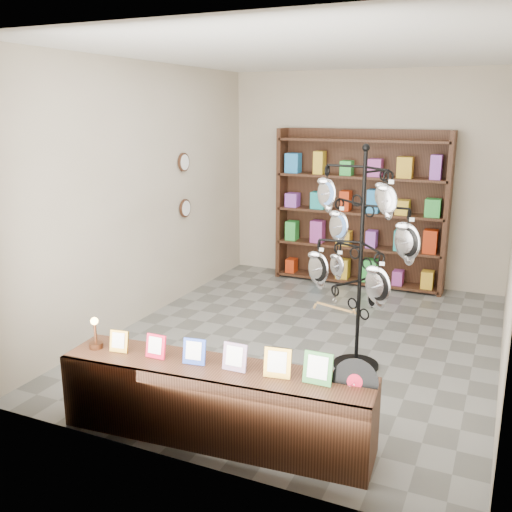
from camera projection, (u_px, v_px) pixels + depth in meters
The scene contains 6 objects.
ground at pixel (304, 339), 6.31m from camera, with size 5.00×5.00×0.00m, color slate.
room_envelope at pixel (308, 171), 5.85m from camera, with size 5.00×5.00×5.00m.
display_tree at pixel (361, 243), 5.33m from camera, with size 1.19×1.19×2.16m.
front_shelf at pixel (215, 402), 4.34m from camera, with size 2.45×0.68×0.85m.
back_shelving at pixel (360, 213), 8.08m from camera, with size 2.42×0.36×2.20m.
wall_clocks at pixel (184, 185), 7.42m from camera, with size 0.03×0.24×0.84m.
Camera 1 is at (1.92, -5.59, 2.47)m, focal length 40.00 mm.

